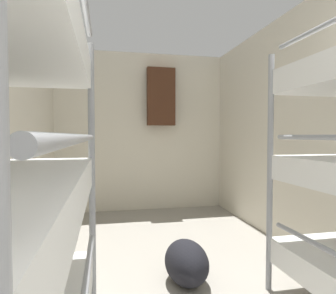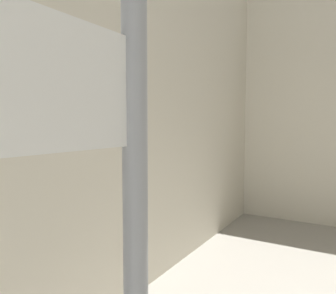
{
  "view_description": "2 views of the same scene",
  "coord_description": "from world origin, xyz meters",
  "views": [
    {
      "loc": [
        -0.58,
        0.35,
        1.2
      ],
      "look_at": [
        0.03,
        3.21,
        1.08
      ],
      "focal_mm": 32.0,
      "sensor_mm": 36.0,
      "label": 1
    },
    {
      "loc": [
        -0.33,
        1.97,
        0.9
      ],
      "look_at": [
        -0.8,
        2.75,
        0.84
      ],
      "focal_mm": 35.0,
      "sensor_mm": 36.0,
      "label": 2
    }
  ],
  "objects": []
}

